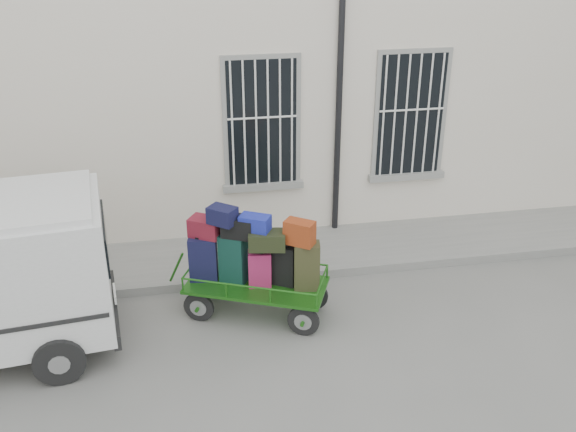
{
  "coord_description": "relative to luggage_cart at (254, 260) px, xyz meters",
  "views": [
    {
      "loc": [
        -1.9,
        -7.64,
        5.5
      ],
      "look_at": [
        -0.31,
        1.0,
        1.38
      ],
      "focal_mm": 40.0,
      "sensor_mm": 36.0,
      "label": 1
    }
  ],
  "objects": [
    {
      "name": "building",
      "position": [
        0.91,
        4.96,
        2.08
      ],
      "size": [
        24.0,
        5.15,
        6.0
      ],
      "color": "beige",
      "rests_on": "ground"
    },
    {
      "name": "ground",
      "position": [
        0.9,
        -0.54,
        -0.92
      ],
      "size": [
        80.0,
        80.0,
        0.0
      ],
      "primitive_type": "plane",
      "color": "slate",
      "rests_on": "ground"
    },
    {
      "name": "sidewalk",
      "position": [
        0.9,
        1.66,
        -0.84
      ],
      "size": [
        24.0,
        1.7,
        0.15
      ],
      "primitive_type": "cube",
      "color": "slate",
      "rests_on": "ground"
    },
    {
      "name": "luggage_cart",
      "position": [
        0.0,
        0.0,
        0.0
      ],
      "size": [
        2.42,
        1.68,
        1.76
      ],
      "rotation": [
        0.0,
        0.0,
        -0.41
      ],
      "color": "black",
      "rests_on": "ground"
    }
  ]
}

